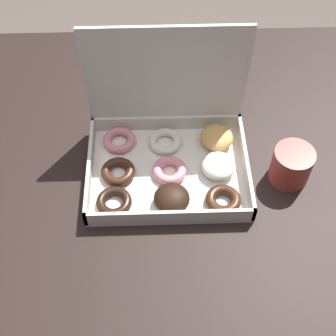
% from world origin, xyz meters
% --- Properties ---
extents(ground_plane, '(8.00, 8.00, 0.00)m').
position_xyz_m(ground_plane, '(0.00, 0.00, 0.00)').
color(ground_plane, '#564C44').
extents(dining_table, '(1.22, 1.00, 0.75)m').
position_xyz_m(dining_table, '(0.00, 0.00, 0.66)').
color(dining_table, black).
rests_on(dining_table, ground_plane).
extents(donut_box, '(0.37, 0.29, 0.31)m').
position_xyz_m(donut_box, '(-0.02, -0.01, 0.80)').
color(donut_box, silver).
rests_on(donut_box, dining_table).
extents(coffee_mug, '(0.09, 0.09, 0.09)m').
position_xyz_m(coffee_mug, '(0.25, -0.06, 0.79)').
color(coffee_mug, '#A3382D').
rests_on(coffee_mug, dining_table).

